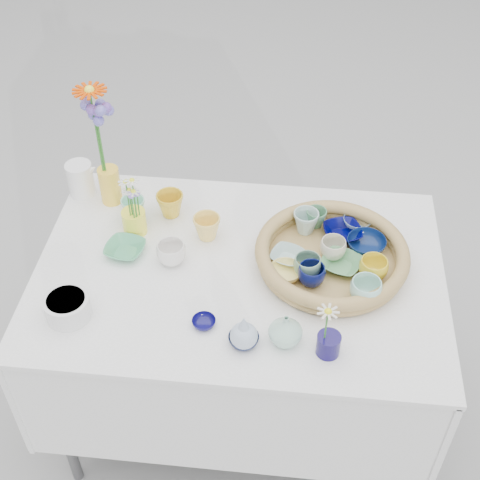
# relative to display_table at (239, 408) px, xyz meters

# --- Properties ---
(ground) EXTENTS (80.00, 80.00, 0.00)m
(ground) POSITION_rel_display_table_xyz_m (0.00, 0.00, 0.00)
(ground) COLOR #9E9E9C
(display_table) EXTENTS (1.26, 0.86, 0.77)m
(display_table) POSITION_rel_display_table_xyz_m (0.00, 0.00, 0.00)
(display_table) COLOR white
(display_table) RESTS_ON ground
(wicker_tray) EXTENTS (0.47, 0.47, 0.08)m
(wicker_tray) POSITION_rel_display_table_xyz_m (0.28, 0.05, 0.80)
(wicker_tray) COLOR brown
(wicker_tray) RESTS_ON display_table
(tray_ceramic_0) EXTENTS (0.15, 0.15, 0.03)m
(tray_ceramic_0) POSITION_rel_display_table_xyz_m (0.31, 0.17, 0.80)
(tray_ceramic_0) COLOR #01023F
(tray_ceramic_0) RESTS_ON wicker_tray
(tray_ceramic_1) EXTENTS (0.15, 0.15, 0.04)m
(tray_ceramic_1) POSITION_rel_display_table_xyz_m (0.39, 0.11, 0.80)
(tray_ceramic_1) COLOR #091B48
(tray_ceramic_1) RESTS_ON wicker_tray
(tray_ceramic_2) EXTENTS (0.10, 0.10, 0.07)m
(tray_ceramic_2) POSITION_rel_display_table_xyz_m (0.40, -0.01, 0.82)
(tray_ceramic_2) COLOR yellow
(tray_ceramic_2) RESTS_ON wicker_tray
(tray_ceramic_3) EXTENTS (0.15, 0.15, 0.03)m
(tray_ceramic_3) POSITION_rel_display_table_xyz_m (0.31, 0.02, 0.80)
(tray_ceramic_3) COLOR #599762
(tray_ceramic_3) RESTS_ON wicker_tray
(tray_ceramic_4) EXTENTS (0.11, 0.11, 0.07)m
(tray_ceramic_4) POSITION_rel_display_table_xyz_m (0.21, -0.02, 0.82)
(tray_ceramic_4) COLOR gray
(tray_ceramic_4) RESTS_ON wicker_tray
(tray_ceramic_5) EXTENTS (0.13, 0.13, 0.02)m
(tray_ceramic_5) POSITION_rel_display_table_xyz_m (0.14, 0.04, 0.80)
(tray_ceramic_5) COLOR #99BBB7
(tray_ceramic_5) RESTS_ON wicker_tray
(tray_ceramic_6) EXTENTS (0.09, 0.09, 0.08)m
(tray_ceramic_6) POSITION_rel_display_table_xyz_m (0.20, 0.18, 0.82)
(tray_ceramic_6) COLOR #A3C3BC
(tray_ceramic_6) RESTS_ON wicker_tray
(tray_ceramic_7) EXTENTS (0.10, 0.10, 0.06)m
(tray_ceramic_7) POSITION_rel_display_table_xyz_m (0.28, 0.07, 0.82)
(tray_ceramic_7) COLOR beige
(tray_ceramic_7) RESTS_ON wicker_tray
(tray_ceramic_8) EXTENTS (0.10, 0.10, 0.03)m
(tray_ceramic_8) POSITION_rel_display_table_xyz_m (0.36, 0.22, 0.80)
(tray_ceramic_8) COLOR #86AECC
(tray_ceramic_8) RESTS_ON wicker_tray
(tray_ceramic_9) EXTENTS (0.09, 0.09, 0.07)m
(tray_ceramic_9) POSITION_rel_display_table_xyz_m (0.22, -0.05, 0.82)
(tray_ceramic_9) COLOR #090F48
(tray_ceramic_9) RESTS_ON wicker_tray
(tray_ceramic_10) EXTENTS (0.11, 0.11, 0.03)m
(tray_ceramic_10) POSITION_rel_display_table_xyz_m (0.14, -0.03, 0.80)
(tray_ceramic_10) COLOR #FFE67A
(tray_ceramic_10) RESTS_ON wicker_tray
(tray_ceramic_11) EXTENTS (0.11, 0.11, 0.07)m
(tray_ceramic_11) POSITION_rel_display_table_xyz_m (0.38, -0.10, 0.82)
(tray_ceramic_11) COLOR #9FDFD1
(tray_ceramic_11) RESTS_ON wicker_tray
(tray_ceramic_12) EXTENTS (0.09, 0.09, 0.06)m
(tray_ceramic_12) POSITION_rel_display_table_xyz_m (0.23, 0.21, 0.81)
(tray_ceramic_12) COLOR #4E855D
(tray_ceramic_12) RESTS_ON wicker_tray
(loose_ceramic_0) EXTENTS (0.11, 0.11, 0.08)m
(loose_ceramic_0) POSITION_rel_display_table_xyz_m (-0.26, 0.23, 0.81)
(loose_ceramic_0) COLOR gold
(loose_ceramic_0) RESTS_ON display_table
(loose_ceramic_1) EXTENTS (0.10, 0.10, 0.08)m
(loose_ceramic_1) POSITION_rel_display_table_xyz_m (-0.12, 0.14, 0.81)
(loose_ceramic_1) COLOR #F7D05E
(loose_ceramic_1) RESTS_ON display_table
(loose_ceramic_2) EXTENTS (0.14, 0.14, 0.03)m
(loose_ceramic_2) POSITION_rel_display_table_xyz_m (-0.37, 0.03, 0.78)
(loose_ceramic_2) COLOR #4CA473
(loose_ceramic_2) RESTS_ON display_table
(loose_ceramic_3) EXTENTS (0.09, 0.09, 0.07)m
(loose_ceramic_3) POSITION_rel_display_table_xyz_m (-0.21, 0.01, 0.80)
(loose_ceramic_3) COLOR silver
(loose_ceramic_3) RESTS_ON display_table
(loose_ceramic_4) EXTENTS (0.09, 0.09, 0.02)m
(loose_ceramic_4) POSITION_rel_display_table_xyz_m (-0.08, -0.23, 0.78)
(loose_ceramic_4) COLOR #0C094B
(loose_ceramic_4) RESTS_ON display_table
(loose_ceramic_5) EXTENTS (0.09, 0.09, 0.07)m
(loose_ceramic_5) POSITION_rel_display_table_xyz_m (-0.38, 0.21, 0.80)
(loose_ceramic_5) COLOR #97E6C3
(loose_ceramic_5) RESTS_ON display_table
(loose_ceramic_6) EXTENTS (0.11, 0.11, 0.03)m
(loose_ceramic_6) POSITION_rel_display_table_xyz_m (0.04, -0.28, 0.78)
(loose_ceramic_6) COLOR #091137
(loose_ceramic_6) RESTS_ON display_table
(fluted_bowl) EXTENTS (0.14, 0.14, 0.07)m
(fluted_bowl) POSITION_rel_display_table_xyz_m (-0.47, -0.24, 0.80)
(fluted_bowl) COLOR silver
(fluted_bowl) RESTS_ON display_table
(bud_vase_paleblue) EXTENTS (0.10, 0.10, 0.12)m
(bud_vase_paleblue) POSITION_rel_display_table_xyz_m (0.04, -0.29, 0.82)
(bud_vase_paleblue) COLOR #A6B8CF
(bud_vase_paleblue) RESTS_ON display_table
(bud_vase_seafoam) EXTENTS (0.11, 0.11, 0.10)m
(bud_vase_seafoam) POSITION_rel_display_table_xyz_m (0.16, -0.26, 0.81)
(bud_vase_seafoam) COLOR #9FCDB8
(bud_vase_seafoam) RESTS_ON display_table
(bud_vase_cobalt) EXTENTS (0.09, 0.09, 0.07)m
(bud_vase_cobalt) POSITION_rel_display_table_xyz_m (0.27, -0.29, 0.80)
(bud_vase_cobalt) COLOR #130C48
(bud_vase_cobalt) RESTS_ON display_table
(single_daisy) EXTENTS (0.08, 0.08, 0.12)m
(single_daisy) POSITION_rel_display_table_xyz_m (0.26, -0.30, 0.88)
(single_daisy) COLOR beige
(single_daisy) RESTS_ON bud_vase_cobalt
(tall_vase_yellow) EXTENTS (0.07, 0.07, 0.13)m
(tall_vase_yellow) POSITION_rel_display_table_xyz_m (-0.47, 0.29, 0.83)
(tall_vase_yellow) COLOR yellow
(tall_vase_yellow) RESTS_ON display_table
(gerbera) EXTENTS (0.16, 0.16, 0.32)m
(gerbera) POSITION_rel_display_table_xyz_m (-0.48, 0.28, 1.05)
(gerbera) COLOR #DB3F00
(gerbera) RESTS_ON tall_vase_yellow
(hydrangea) EXTENTS (0.09, 0.09, 0.31)m
(hydrangea) POSITION_rel_display_table_xyz_m (-0.48, 0.28, 1.01)
(hydrangea) COLOR #6D49B2
(hydrangea) RESTS_ON tall_vase_yellow
(white_pitcher) EXTENTS (0.15, 0.13, 0.12)m
(white_pitcher) POSITION_rel_display_table_xyz_m (-0.58, 0.31, 0.83)
(white_pitcher) COLOR white
(white_pitcher) RESTS_ON display_table
(daisy_cup) EXTENTS (0.09, 0.09, 0.08)m
(daisy_cup) POSITION_rel_display_table_xyz_m (-0.36, 0.14, 0.81)
(daisy_cup) COLOR #FEF73A
(daisy_cup) RESTS_ON display_table
(daisy_posy) EXTENTS (0.09, 0.09, 0.14)m
(daisy_posy) POSITION_rel_display_table_xyz_m (-0.35, 0.13, 0.92)
(daisy_posy) COLOR white
(daisy_posy) RESTS_ON daisy_cup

